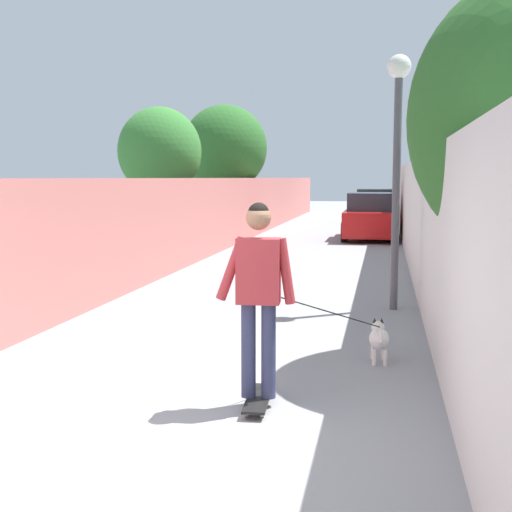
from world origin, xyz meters
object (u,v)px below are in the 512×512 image
object	(u,v)px
tree_left_near	(160,152)
dog	(378,337)
person_skateboarder	(258,284)
lamp_post	(398,134)
tree_left_far	(225,148)
skateboard	(258,399)
car_far	(374,207)
car_near	(371,218)

from	to	relation	value
tree_left_near	dog	size ratio (longest dim) A/B	1.98
dog	person_skateboarder	bearing A→B (deg)	148.26
lamp_post	dog	world-z (taller)	lamp_post
tree_left_far	skateboard	distance (m)	18.75
tree_left_far	skateboard	size ratio (longest dim) A/B	5.71
skateboard	dog	world-z (taller)	dog
person_skateboarder	car_far	world-z (taller)	person_skateboarder
tree_left_far	car_near	size ratio (longest dim) A/B	1.18
tree_left_near	tree_left_far	world-z (taller)	tree_left_far
tree_left_near	dog	xyz separation A→B (m)	(-10.24, -6.02, -2.46)
car_near	tree_left_far	bearing A→B (deg)	79.12
skateboard	car_far	bearing A→B (deg)	-1.50
skateboard	dog	bearing A→B (deg)	-31.74
tree_left_near	car_near	bearing A→B (deg)	-48.42
tree_left_far	car_far	bearing A→B (deg)	-37.42
car_near	car_far	xyz separation A→B (m)	(7.86, 0.00, 0.00)
lamp_post	car_near	distance (m)	12.32
person_skateboarder	car_near	size ratio (longest dim) A/B	0.44
tree_left_near	car_far	world-z (taller)	tree_left_near
skateboard	tree_left_far	bearing A→B (deg)	14.37
skateboard	person_skateboarder	distance (m)	1.04
tree_left_near	car_far	distance (m)	14.17
skateboard	car_near	bearing A→B (deg)	-2.20
skateboard	lamp_post	bearing A→B (deg)	-14.65
tree_left_far	car_far	world-z (taller)	tree_left_far
lamp_post	person_skateboarder	bearing A→B (deg)	165.35
tree_left_near	lamp_post	world-z (taller)	tree_left_near
tree_left_near	skateboard	xyz separation A→B (m)	(-11.93, -4.98, -2.67)
dog	car_near	world-z (taller)	car_near
lamp_post	dog	size ratio (longest dim) A/B	1.94
car_near	skateboard	bearing A→B (deg)	177.80
skateboard	dog	size ratio (longest dim) A/B	0.41
tree_left_near	car_near	distance (m)	7.79
tree_left_near	person_skateboarder	bearing A→B (deg)	-157.34
skateboard	dog	xyz separation A→B (m)	(1.69, -1.04, 0.21)
lamp_post	tree_left_near	bearing A→B (deg)	41.04
tree_left_far	tree_left_near	bearing A→B (deg)	176.32
dog	car_far	world-z (taller)	car_far
dog	skateboard	bearing A→B (deg)	148.26
dog	tree_left_near	bearing A→B (deg)	30.45
tree_left_far	skateboard	world-z (taller)	tree_left_far
car_far	dog	bearing A→B (deg)	-179.02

